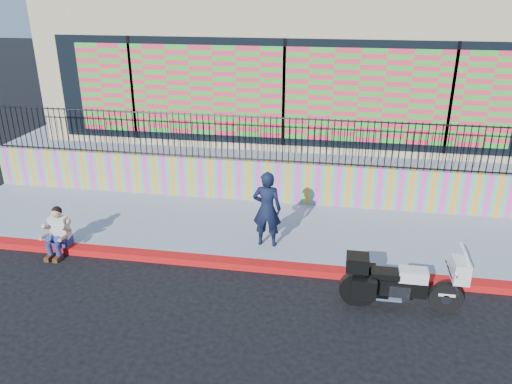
# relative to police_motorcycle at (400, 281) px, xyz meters

# --- Properties ---
(ground) EXTENTS (90.00, 90.00, 0.00)m
(ground) POSITION_rel_police_motorcycle_xyz_m (-2.75, 0.90, -0.56)
(ground) COLOR black
(ground) RESTS_ON ground
(red_curb) EXTENTS (16.00, 0.30, 0.15)m
(red_curb) POSITION_rel_police_motorcycle_xyz_m (-2.75, 0.90, -0.49)
(red_curb) COLOR #BA0D10
(red_curb) RESTS_ON ground
(sidewalk) EXTENTS (16.00, 3.00, 0.15)m
(sidewalk) POSITION_rel_police_motorcycle_xyz_m (-2.75, 2.55, -0.49)
(sidewalk) COLOR #8990A5
(sidewalk) RESTS_ON ground
(mural_wall) EXTENTS (16.00, 0.20, 1.10)m
(mural_wall) POSITION_rel_police_motorcycle_xyz_m (-2.75, 4.15, 0.14)
(mural_wall) COLOR #EE3EA6
(mural_wall) RESTS_ON sidewalk
(metal_fence) EXTENTS (15.80, 0.04, 1.20)m
(metal_fence) POSITION_rel_police_motorcycle_xyz_m (-2.75, 4.15, 1.29)
(metal_fence) COLOR black
(metal_fence) RESTS_ON mural_wall
(elevated_platform) EXTENTS (16.00, 10.00, 1.25)m
(elevated_platform) POSITION_rel_police_motorcycle_xyz_m (-2.75, 9.25, 0.06)
(elevated_platform) COLOR #8990A5
(elevated_platform) RESTS_ON ground
(storefront_building) EXTENTS (14.00, 8.06, 4.00)m
(storefront_building) POSITION_rel_police_motorcycle_xyz_m (-2.75, 9.03, 2.69)
(storefront_building) COLOR tan
(storefront_building) RESTS_ON elevated_platform
(police_motorcycle) EXTENTS (2.15, 0.71, 1.34)m
(police_motorcycle) POSITION_rel_police_motorcycle_xyz_m (0.00, 0.00, 0.00)
(police_motorcycle) COLOR black
(police_motorcycle) RESTS_ON ground
(police_officer) EXTENTS (0.63, 0.41, 1.71)m
(police_officer) POSITION_rel_police_motorcycle_xyz_m (-2.68, 1.71, 0.45)
(police_officer) COLOR black
(police_officer) RESTS_ON sidewalk
(seated_man) EXTENTS (0.54, 0.71, 1.06)m
(seated_man) POSITION_rel_police_motorcycle_xyz_m (-7.14, 0.76, -0.11)
(seated_man) COLOR navy
(seated_man) RESTS_ON ground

